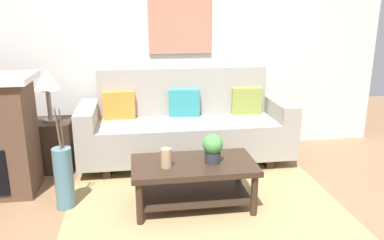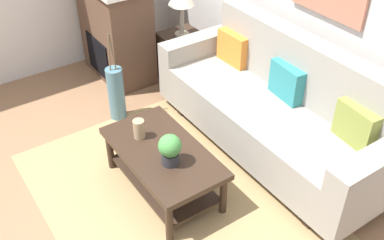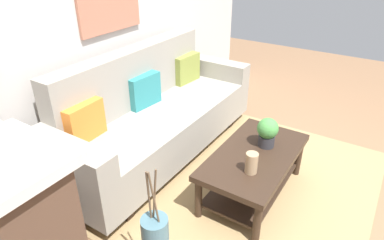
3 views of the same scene
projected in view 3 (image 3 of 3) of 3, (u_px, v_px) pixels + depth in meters
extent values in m
plane|color=#8C6647|center=(312.00, 209.00, 2.83)|extent=(9.16, 9.16, 0.00)
cube|color=silver|center=(107.00, 16.00, 3.21)|extent=(5.16, 0.10, 2.70)
cube|color=#A38456|center=(257.00, 187.00, 3.06)|extent=(2.48, 1.91, 0.01)
cube|color=gray|center=(161.00, 127.00, 3.40)|extent=(2.00, 0.84, 0.40)
cube|color=gray|center=(133.00, 77.00, 3.33)|extent=(2.00, 0.20, 0.56)
cube|color=gray|center=(72.00, 176.00, 2.54)|extent=(0.20, 0.84, 0.60)
cube|color=gray|center=(214.00, 83.00, 4.17)|extent=(0.20, 0.84, 0.60)
cube|color=#332319|center=(98.00, 197.00, 2.86)|extent=(0.08, 0.74, 0.12)
cube|color=#332319|center=(205.00, 115.00, 4.19)|extent=(0.08, 0.74, 0.12)
cube|color=orange|center=(84.00, 122.00, 2.76)|extent=(0.37, 0.14, 0.32)
cube|color=teal|center=(144.00, 91.00, 3.32)|extent=(0.37, 0.16, 0.32)
cube|color=olive|center=(186.00, 68.00, 3.88)|extent=(0.37, 0.16, 0.32)
cube|color=#332319|center=(255.00, 156.00, 2.80)|extent=(1.10, 0.60, 0.05)
cube|color=#332319|center=(252.00, 183.00, 2.94)|extent=(0.98, 0.50, 0.02)
cylinder|color=#332319|center=(257.00, 224.00, 2.43)|extent=(0.06, 0.06, 0.38)
cylinder|color=#332319|center=(298.00, 158.00, 3.15)|extent=(0.06, 0.06, 0.38)
cylinder|color=#332319|center=(198.00, 198.00, 2.66)|extent=(0.06, 0.06, 0.38)
cylinder|color=#332319|center=(249.00, 143.00, 3.39)|extent=(0.06, 0.06, 0.38)
cylinder|color=tan|center=(252.00, 163.00, 2.53)|extent=(0.09, 0.09, 0.17)
cylinder|color=#2D2D33|center=(266.00, 141.00, 2.88)|extent=(0.14, 0.14, 0.10)
sphere|color=#458D42|center=(268.00, 128.00, 2.82)|extent=(0.18, 0.18, 0.18)
cube|color=#332319|center=(24.00, 219.00, 2.34)|extent=(0.44, 0.44, 0.56)
cylinder|color=gray|center=(13.00, 187.00, 2.21)|extent=(0.16, 0.16, 0.02)
cylinder|color=gray|center=(6.00, 166.00, 2.13)|extent=(0.05, 0.05, 0.35)
cylinder|color=brown|center=(155.00, 194.00, 1.87)|extent=(0.01, 0.05, 0.36)
cylinder|color=brown|center=(149.00, 196.00, 1.86)|extent=(0.04, 0.03, 0.36)
cylinder|color=brown|center=(154.00, 198.00, 1.84)|extent=(0.04, 0.04, 0.36)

